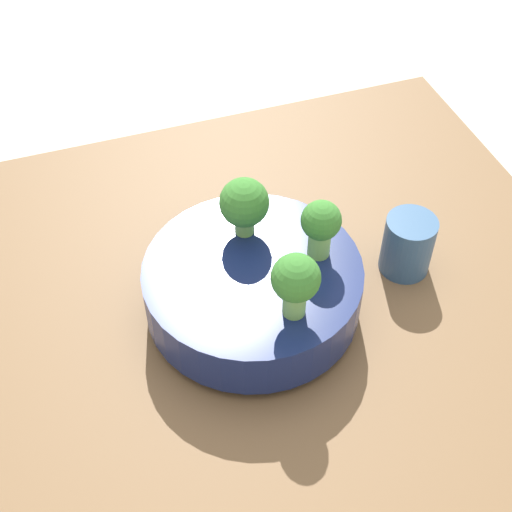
{
  "coord_description": "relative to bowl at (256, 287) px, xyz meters",
  "views": [
    {
      "loc": [
        0.18,
        0.5,
        0.74
      ],
      "look_at": [
        -0.0,
        -0.03,
        0.14
      ],
      "focal_mm": 50.0,
      "sensor_mm": 36.0,
      "label": 1
    }
  ],
  "objects": [
    {
      "name": "broccoli_floret_left",
      "position": [
        -0.08,
        0.0,
        0.08
      ],
      "size": [
        0.05,
        0.05,
        0.08
      ],
      "color": "#7AB256",
      "rests_on": "bowl"
    },
    {
      "name": "bowl",
      "position": [
        0.0,
        0.0,
        0.0
      ],
      "size": [
        0.26,
        0.26,
        0.08
      ],
      "color": "navy",
      "rests_on": "table"
    },
    {
      "name": "ground_plane",
      "position": [
        0.0,
        0.03,
        -0.09
      ],
      "size": [
        6.0,
        6.0,
        0.0
      ],
      "primitive_type": "plane",
      "color": "beige"
    },
    {
      "name": "cup",
      "position": [
        -0.21,
        -0.01,
        -0.0
      ],
      "size": [
        0.06,
        0.06,
        0.08
      ],
      "color": "#33567F",
      "rests_on": "table"
    },
    {
      "name": "broccoli_floret_front",
      "position": [
        -0.01,
        -0.06,
        0.08
      ],
      "size": [
        0.06,
        0.06,
        0.08
      ],
      "color": "#7AB256",
      "rests_on": "bowl"
    },
    {
      "name": "table",
      "position": [
        0.0,
        0.03,
        -0.07
      ],
      "size": [
        0.89,
        0.85,
        0.04
      ],
      "color": "brown",
      "rests_on": "ground_plane"
    },
    {
      "name": "broccoli_floret_back",
      "position": [
        -0.02,
        0.08,
        0.09
      ],
      "size": [
        0.05,
        0.05,
        0.08
      ],
      "color": "#7AB256",
      "rests_on": "bowl"
    }
  ]
}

